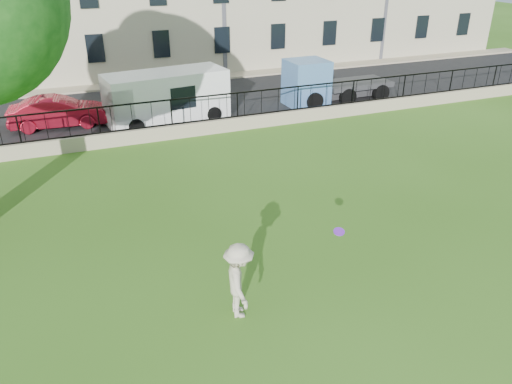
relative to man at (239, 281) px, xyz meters
name	(u,v)px	position (x,y,z in m)	size (l,w,h in m)	color
ground	(292,300)	(1.32, -0.01, -0.91)	(120.00, 120.00, 0.00)	#335F16
retaining_wall	(173,131)	(1.32, 11.99, -0.61)	(50.00, 0.40, 0.60)	tan
iron_railing	(171,112)	(1.32, 11.99, 0.24)	(50.00, 0.05, 1.13)	black
street	(152,109)	(1.32, 16.69, -0.90)	(60.00, 9.00, 0.01)	black
sidewalk	(135,84)	(1.32, 21.89, -0.85)	(60.00, 1.40, 0.12)	tan
man	(239,281)	(0.00, 0.00, 0.00)	(1.17, 0.67, 1.82)	beige
frisbee	(339,232)	(2.62, 0.24, 0.54)	(0.27, 0.27, 0.03)	purple
red_sedan	(58,112)	(-3.18, 15.39, -0.20)	(1.49, 4.28, 1.41)	#AD152A
white_van	(167,97)	(1.67, 14.39, 0.26)	(5.58, 2.18, 2.34)	white
blue_truck	(336,80)	(10.75, 14.39, 0.26)	(5.57, 1.98, 2.34)	#5688CB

